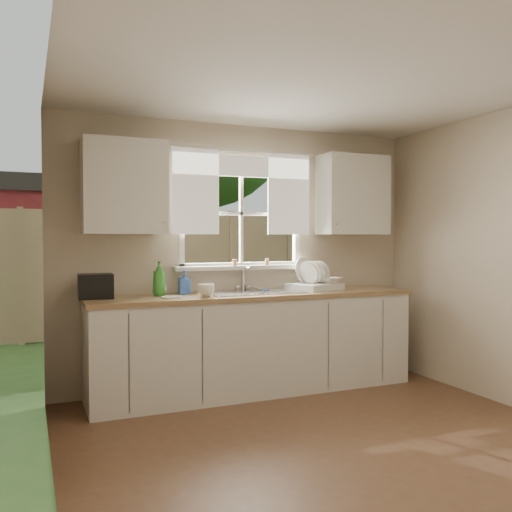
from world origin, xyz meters
name	(u,v)px	position (x,y,z in m)	size (l,w,h in m)	color
ground	(357,460)	(0.00, 0.00, 0.00)	(4.00, 4.00, 0.00)	brown
room_walls	(364,267)	(0.00, -0.07, 1.24)	(3.62, 4.02, 2.50)	beige
ceiling	(359,64)	(0.00, 0.00, 2.50)	(3.60, 4.00, 0.02)	silver
window	(242,231)	(0.00, 2.00, 1.49)	(1.38, 0.16, 1.06)	white
curtains	(244,184)	(0.00, 1.95, 1.93)	(1.50, 0.03, 0.81)	white
base_cabinets	(255,344)	(0.00, 1.68, 0.43)	(3.00, 0.62, 0.87)	silver
countertop	(255,295)	(0.00, 1.68, 0.89)	(3.04, 0.65, 0.04)	olive
upper_cabinet_left	(124,187)	(-1.15, 1.82, 1.85)	(0.70, 0.33, 0.80)	silver
upper_cabinet_right	(353,195)	(1.15, 1.82, 1.85)	(0.70, 0.33, 0.80)	silver
wall_outlet	(322,270)	(0.88, 1.99, 1.08)	(0.08, 0.01, 0.12)	beige
sill_jars	(251,262)	(0.07, 1.94, 1.18)	(0.38, 0.04, 0.06)	brown
backyard	(155,140)	(0.58, 8.42, 3.46)	(20.00, 10.00, 6.13)	#335421
sink	(253,300)	(0.00, 1.71, 0.84)	(0.88, 0.52, 0.40)	#B7B7BC
dish_rack	(314,283)	(0.65, 1.73, 0.98)	(0.58, 0.51, 0.31)	white
bowl	(329,280)	(0.78, 1.67, 1.00)	(0.23, 0.23, 0.06)	white
soap_bottle_a	(159,278)	(-0.86, 1.78, 1.06)	(0.12, 0.12, 0.30)	#338F2E
soap_bottle_b	(184,282)	(-0.62, 1.84, 1.02)	(0.10, 0.10, 0.21)	blue
soap_bottle_c	(159,286)	(-0.86, 1.80, 0.99)	(0.13, 0.13, 0.17)	beige
saucer	(172,297)	(-0.80, 1.58, 0.92)	(0.18, 0.18, 0.01)	white
cup	(206,290)	(-0.51, 1.56, 0.96)	(0.14, 0.14, 0.11)	white
black_appliance	(95,286)	(-1.40, 1.79, 1.01)	(0.28, 0.24, 0.21)	black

